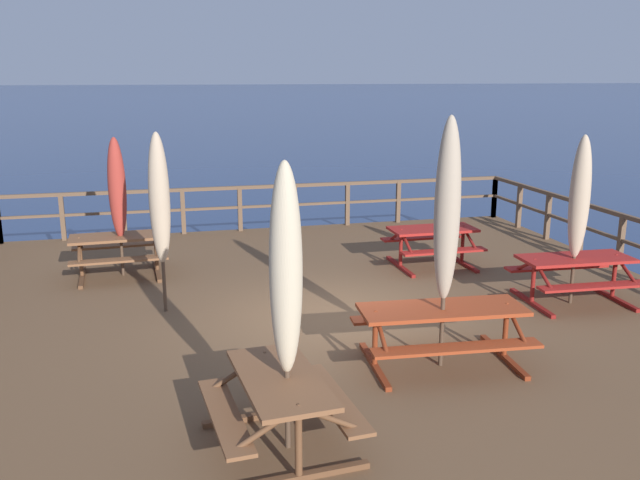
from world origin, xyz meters
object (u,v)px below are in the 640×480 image
at_px(patio_umbrella_short_mid, 117,189).
at_px(patio_umbrella_short_back, 286,272).
at_px(picnic_table_back_right, 118,247).
at_px(patio_umbrella_tall_mid_right, 159,200).
at_px(patio_umbrella_tall_mid_left, 580,198).
at_px(picnic_table_mid_left, 280,397).
at_px(picnic_table_front_left, 432,239).
at_px(picnic_table_front_right, 442,322).
at_px(patio_umbrella_tall_back_left, 447,211).
at_px(picnic_table_mid_right, 575,269).

bearing_deg(patio_umbrella_short_mid, patio_umbrella_short_back, -74.53).
relative_size(picnic_table_back_right, patio_umbrella_tall_mid_right, 0.63).
distance_m(picnic_table_back_right, patio_umbrella_tall_mid_left, 8.13).
height_order(picnic_table_back_right, picnic_table_mid_left, same).
bearing_deg(picnic_table_front_left, patio_umbrella_short_mid, 172.29).
bearing_deg(picnic_table_mid_left, patio_umbrella_short_back, -26.85).
relative_size(picnic_table_front_right, picnic_table_mid_left, 1.30).
distance_m(picnic_table_front_right, patio_umbrella_short_back, 3.07).
xyz_separation_m(picnic_table_mid_left, patio_umbrella_tall_back_left, (2.37, 1.44, 1.49)).
xyz_separation_m(picnic_table_front_right, picnic_table_back_right, (-4.22, 5.12, -0.01)).
xyz_separation_m(patio_umbrella_tall_mid_left, patio_umbrella_tall_mid_right, (-6.49, 1.19, 0.05)).
distance_m(picnic_table_mid_right, patio_umbrella_tall_mid_right, 6.78).
bearing_deg(picnic_table_back_right, patio_umbrella_tall_mid_right, -70.61).
height_order(picnic_table_back_right, patio_umbrella_tall_mid_right, patio_umbrella_tall_mid_right).
relative_size(picnic_table_mid_right, patio_umbrella_short_mid, 0.73).
distance_m(picnic_table_mid_left, patio_umbrella_tall_mid_left, 6.44).
bearing_deg(patio_umbrella_short_mid, patio_umbrella_tall_mid_left, -25.28).
bearing_deg(picnic_table_front_right, patio_umbrella_short_mid, 129.18).
bearing_deg(patio_umbrella_tall_mid_left, picnic_table_back_right, 154.87).
distance_m(picnic_table_back_right, patio_umbrella_short_back, 7.04).
bearing_deg(picnic_table_front_right, picnic_table_front_left, 68.52).
height_order(picnic_table_mid_left, patio_umbrella_short_mid, patio_umbrella_short_mid).
bearing_deg(patio_umbrella_tall_back_left, picnic_table_front_right, 67.58).
relative_size(picnic_table_back_right, picnic_table_front_left, 1.07).
bearing_deg(patio_umbrella_short_mid, patio_umbrella_tall_mid_right, -71.81).
height_order(picnic_table_front_right, patio_umbrella_tall_mid_right, patio_umbrella_tall_mid_right).
bearing_deg(picnic_table_front_left, patio_umbrella_short_back, -124.51).
bearing_deg(picnic_table_mid_left, patio_umbrella_short_mid, 105.02).
bearing_deg(picnic_table_front_right, picnic_table_back_right, 129.52).
relative_size(patio_umbrella_tall_mid_left, patio_umbrella_short_mid, 1.07).
xyz_separation_m(picnic_table_back_right, patio_umbrella_short_mid, (0.05, -0.00, 1.09)).
relative_size(picnic_table_mid_right, picnic_table_mid_left, 1.10).
distance_m(picnic_table_front_right, picnic_table_mid_right, 3.59).
xyz_separation_m(picnic_table_back_right, patio_umbrella_short_back, (1.90, -6.66, 1.30)).
distance_m(picnic_table_mid_left, patio_umbrella_short_back, 1.31).
bearing_deg(picnic_table_front_right, patio_umbrella_tall_mid_left, 29.22).
height_order(picnic_table_mid_right, patio_umbrella_short_back, patio_umbrella_short_back).
distance_m(picnic_table_front_left, patio_umbrella_tall_mid_right, 5.48).
bearing_deg(patio_umbrella_tall_back_left, picnic_table_back_right, 128.98).
relative_size(picnic_table_mid_left, patio_umbrella_short_mid, 0.66).
bearing_deg(picnic_table_mid_right, picnic_table_mid_left, -149.40).
bearing_deg(picnic_table_mid_left, picnic_table_back_right, 105.44).
relative_size(picnic_table_back_right, patio_umbrella_tall_back_left, 0.56).
distance_m(patio_umbrella_tall_back_left, patio_umbrella_tall_mid_right, 4.52).
bearing_deg(patio_umbrella_tall_mid_right, patio_umbrella_tall_mid_left, -10.36).
xyz_separation_m(patio_umbrella_tall_mid_left, patio_umbrella_short_mid, (-7.22, 3.41, -0.11)).
height_order(picnic_table_front_left, patio_umbrella_tall_back_left, patio_umbrella_tall_back_left).
bearing_deg(patio_umbrella_short_mid, picnic_table_front_right, -50.82).
bearing_deg(patio_umbrella_short_mid, picnic_table_front_left, -7.71).
xyz_separation_m(picnic_table_front_left, patio_umbrella_short_mid, (-5.87, 0.79, 1.09)).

